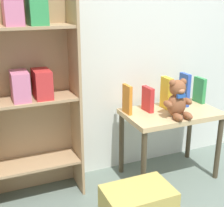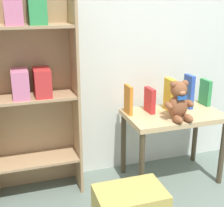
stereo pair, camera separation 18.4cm
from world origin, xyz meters
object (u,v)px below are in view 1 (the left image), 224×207
book_standing_blue (184,90)px  book_standing_green (199,90)px  display_table (171,121)px  book_standing_yellow (166,93)px  book_standing_orange (127,99)px  book_standing_red (148,99)px  bookshelf_side (30,83)px  teddy_bear (178,100)px

book_standing_blue → book_standing_green: size_ratio=1.26×
display_table → book_standing_yellow: book_standing_yellow is taller
book_standing_orange → book_standing_blue: book_standing_blue is taller
book_standing_red → book_standing_blue: bearing=-2.1°
bookshelf_side → book_standing_red: 0.85m
bookshelf_side → book_standing_blue: size_ratio=5.59×
bookshelf_side → book_standing_red: bearing=-5.9°
book_standing_orange → book_standing_yellow: bearing=-3.4°
book_standing_red → book_standing_yellow: size_ratio=0.76×
book_standing_orange → book_standing_green: book_standing_orange is taller
bookshelf_side → book_standing_green: size_ratio=7.05×
bookshelf_side → book_standing_blue: (1.15, -0.08, -0.15)m
display_table → book_standing_green: size_ratio=3.47×
book_standing_red → bookshelf_side: bearing=171.5°
display_table → bookshelf_side: bearing=170.7°
book_standing_orange → book_standing_green: bearing=-0.5°
bookshelf_side → display_table: 1.07m
display_table → book_standing_orange: size_ratio=3.33×
book_standing_orange → book_standing_blue: 0.49m
teddy_bear → book_standing_yellow: (0.03, 0.19, -0.00)m
teddy_bear → book_standing_orange: size_ratio=1.29×
teddy_bear → book_standing_blue: bearing=44.6°
book_standing_orange → display_table: bearing=-17.0°
bookshelf_side → book_standing_red: size_ratio=7.81×
teddy_bear → book_standing_red: 0.23m
display_table → book_standing_blue: size_ratio=2.75×
display_table → teddy_bear: size_ratio=2.59×
display_table → book_standing_red: (-0.16, 0.08, 0.17)m
display_table → teddy_bear: 0.23m
display_table → book_standing_green: 0.38m
teddy_bear → book_standing_red: bearing=126.0°
book_standing_green → display_table: bearing=-163.5°
book_standing_blue → book_standing_orange: bearing=176.9°
book_standing_red → teddy_bear: bearing=-56.6°
book_standing_yellow → book_standing_green: bearing=3.0°
book_standing_red → book_standing_orange: bearing=171.7°
teddy_bear → book_standing_red: size_ratio=1.49×
display_table → book_standing_blue: (0.16, 0.08, 0.21)m
bookshelf_side → book_standing_yellow: bearing=-4.8°
book_standing_orange → book_standing_blue: (0.49, -0.01, 0.02)m
teddy_bear → book_standing_green: teddy_bear is taller
book_standing_orange → book_standing_green: 0.65m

